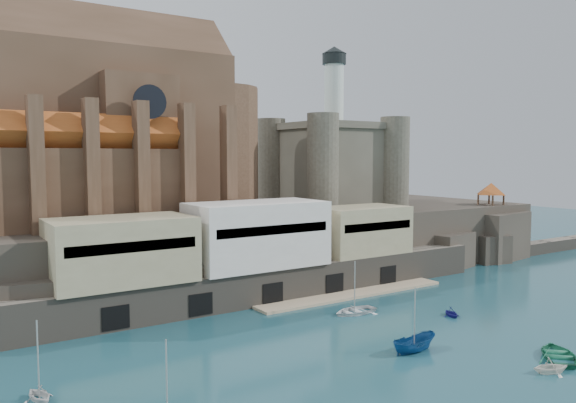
# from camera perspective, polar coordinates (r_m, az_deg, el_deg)

# --- Properties ---
(ground) EXTENTS (300.00, 300.00, 0.00)m
(ground) POSITION_cam_1_polar(r_m,az_deg,el_deg) (64.90, 15.67, -12.61)
(ground) COLOR #184450
(ground) RESTS_ON ground
(promontory) EXTENTS (100.00, 36.00, 10.00)m
(promontory) POSITION_cam_1_polar(r_m,az_deg,el_deg) (93.63, -2.86, -4.06)
(promontory) COLOR #2A251F
(promontory) RESTS_ON ground
(quay) EXTENTS (70.00, 12.00, 13.05)m
(quay) POSITION_cam_1_polar(r_m,az_deg,el_deg) (74.58, -3.15, -5.40)
(quay) COLOR #675F52
(quay) RESTS_ON ground
(church) EXTENTS (47.00, 25.93, 30.51)m
(church) POSITION_cam_1_polar(r_m,az_deg,el_deg) (85.50, -17.85, 6.47)
(church) COLOR #463021
(church) RESTS_ON promontory
(castle_keep) EXTENTS (21.20, 21.20, 29.30)m
(castle_keep) POSITION_cam_1_polar(r_m,az_deg,el_deg) (103.11, 4.46, 4.20)
(castle_keep) COLOR #4B473B
(castle_keep) RESTS_ON promontory
(rock_outcrop) EXTENTS (14.50, 10.50, 8.70)m
(rock_outcrop) POSITION_cam_1_polar(r_m,az_deg,el_deg) (112.02, 19.88, -3.37)
(rock_outcrop) COLOR #2A251F
(rock_outcrop) RESTS_ON ground
(pavilion) EXTENTS (6.40, 6.40, 5.40)m
(pavilion) POSITION_cam_1_polar(r_m,az_deg,el_deg) (111.29, 19.94, 1.09)
(pavilion) COLOR #463021
(pavilion) RESTS_ON rock_outcrop
(breakwater) EXTENTS (40.00, 3.00, 2.40)m
(breakwater) POSITION_cam_1_polar(r_m,az_deg,el_deg) (131.51, 26.78, -4.21)
(breakwater) COLOR #675F52
(breakwater) RESTS_ON ground
(boat_1) EXTENTS (2.70, 3.33, 3.35)m
(boat_1) POSITION_cam_1_polar(r_m,az_deg,el_deg) (56.60, 25.11, -15.48)
(boat_1) COLOR white
(boat_1) RESTS_ON ground
(boat_2) EXTENTS (2.05, 1.99, 5.24)m
(boat_2) POSITION_cam_1_polar(r_m,az_deg,el_deg) (57.98, 12.68, -14.66)
(boat_2) COLOR navy
(boat_2) RESTS_ON ground
(boat_3) EXTENTS (4.08, 4.17, 6.33)m
(boat_3) POSITION_cam_1_polar(r_m,az_deg,el_deg) (60.75, 25.77, -14.11)
(boat_3) COLOR #227955
(boat_3) RESTS_ON ground
(boat_4) EXTENTS (3.04, 2.31, 3.12)m
(boat_4) POSITION_cam_1_polar(r_m,az_deg,el_deg) (50.39, -23.93, -17.98)
(boat_4) COLOR silver
(boat_4) RESTS_ON ground
(boat_6) EXTENTS (1.25, 4.19, 5.85)m
(boat_6) POSITION_cam_1_polar(r_m,az_deg,el_deg) (70.01, 6.77, -11.19)
(boat_6) COLOR white
(boat_6) RESTS_ON ground
(boat_7) EXTENTS (2.77, 2.23, 2.78)m
(boat_7) POSITION_cam_1_polar(r_m,az_deg,el_deg) (71.01, 16.24, -11.12)
(boat_7) COLOR navy
(boat_7) RESTS_ON ground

